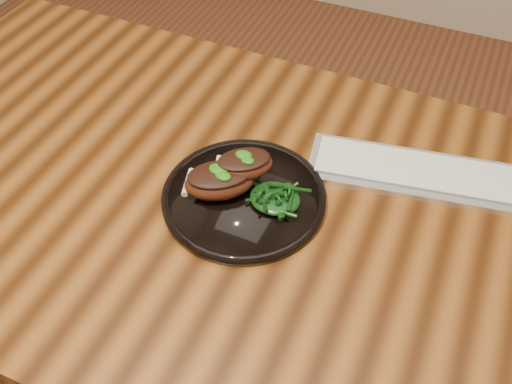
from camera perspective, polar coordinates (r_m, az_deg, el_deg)
desk at (r=0.99m, az=1.09°, el=-4.75°), size 1.60×0.80×0.75m
plate at (r=0.93m, az=-1.22°, el=-0.50°), size 0.27×0.27×0.02m
lamb_chop_front at (r=0.91m, az=-3.73°, el=1.16°), size 0.13×0.12×0.05m
lamb_chop_back at (r=0.92m, az=-1.26°, el=2.78°), size 0.11×0.11×0.04m
herb_smear at (r=0.97m, az=-1.62°, el=2.74°), size 0.08×0.05×0.01m
greens_heap at (r=0.90m, az=1.92°, el=-0.41°), size 0.08×0.08×0.03m
keyboard at (r=1.01m, az=16.11°, el=1.78°), size 0.39×0.18×0.02m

